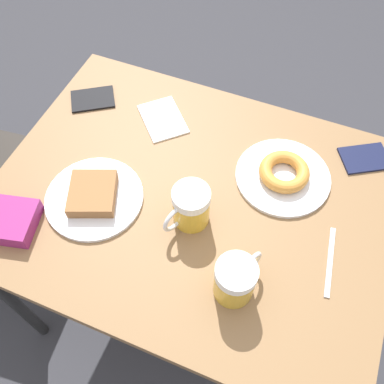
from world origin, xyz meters
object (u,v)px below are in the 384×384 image
at_px(plate_with_donut, 283,174).
at_px(beer_mug_center, 190,207).
at_px(plate_with_cake, 94,196).
at_px(fork, 330,261).
at_px(beer_mug_left, 236,280).
at_px(napkin_folded, 163,119).
at_px(passport_far_edge, 93,99).
at_px(passport_near_edge, 365,158).
at_px(blue_pouch, 9,221).

relative_size(plate_with_donut, beer_mug_center, 1.95).
distance_m(plate_with_cake, fork, 0.59).
xyz_separation_m(beer_mug_left, fork, (0.15, -0.19, -0.05)).
height_order(napkin_folded, passport_far_edge, passport_far_edge).
bearing_deg(plate_with_cake, plate_with_donut, -60.09).
bearing_deg(passport_near_edge, fork, 176.16).
bearing_deg(napkin_folded, fork, -115.38).
distance_m(napkin_folded, blue_pouch, 0.50).
bearing_deg(beer_mug_center, blue_pouch, 114.45).
height_order(fork, blue_pouch, blue_pouch).
bearing_deg(beer_mug_center, passport_far_edge, 57.92).
xyz_separation_m(plate_with_donut, fork, (-0.19, -0.17, -0.01)).
relative_size(plate_with_cake, blue_pouch, 1.66).
bearing_deg(fork, plate_with_cake, 95.34).
xyz_separation_m(passport_near_edge, passport_far_edge, (-0.08, 0.79, 0.00)).
height_order(beer_mug_left, passport_far_edge, beer_mug_left).
xyz_separation_m(beer_mug_center, blue_pouch, (-0.18, 0.40, -0.04)).
bearing_deg(blue_pouch, beer_mug_center, -65.55).
relative_size(beer_mug_center, passport_near_edge, 0.83).
xyz_separation_m(beer_mug_center, napkin_folded, (0.27, 0.20, -0.05)).
height_order(beer_mug_center, passport_far_edge, beer_mug_center).
xyz_separation_m(passport_far_edge, blue_pouch, (-0.45, -0.03, 0.02)).
height_order(beer_mug_left, blue_pouch, beer_mug_left).
bearing_deg(beer_mug_left, passport_near_edge, -23.48).
bearing_deg(beer_mug_left, fork, -51.68).
bearing_deg(passport_near_edge, napkin_folded, 97.62).
xyz_separation_m(beer_mug_center, passport_far_edge, (0.27, 0.42, -0.05)).
relative_size(fork, blue_pouch, 1.20).
bearing_deg(passport_near_edge, beer_mug_left, 156.52).
xyz_separation_m(beer_mug_left, beer_mug_center, (0.13, 0.16, 0.00)).
relative_size(beer_mug_center, napkin_folded, 0.69).
xyz_separation_m(plate_with_cake, plate_with_donut, (0.24, -0.42, 0.00)).
bearing_deg(beer_mug_center, passport_near_edge, -46.38).
relative_size(napkin_folded, passport_far_edge, 1.20).
bearing_deg(passport_far_edge, napkin_folded, -88.05).
height_order(plate_with_cake, napkin_folded, plate_with_cake).
bearing_deg(plate_with_donut, beer_mug_center, 139.22).
height_order(plate_with_donut, beer_mug_left, beer_mug_left).
bearing_deg(napkin_folded, passport_near_edge, -82.38).
height_order(beer_mug_center, fork, beer_mug_center).
bearing_deg(beer_mug_center, fork, -87.28).
distance_m(fork, passport_near_edge, 0.33).
height_order(beer_mug_left, beer_mug_center, same).
height_order(fork, passport_near_edge, passport_near_edge).
height_order(beer_mug_center, napkin_folded, beer_mug_center).
relative_size(napkin_folded, blue_pouch, 1.23).
relative_size(beer_mug_left, napkin_folded, 0.69).
height_order(passport_near_edge, passport_far_edge, same).
height_order(passport_near_edge, blue_pouch, blue_pouch).
distance_m(plate_with_cake, blue_pouch, 0.21).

